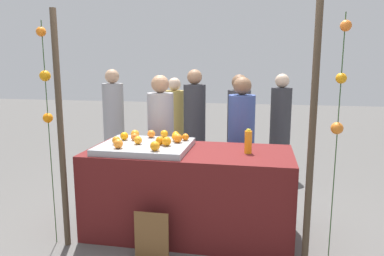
# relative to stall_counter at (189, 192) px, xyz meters

# --- Properties ---
(ground_plane) EXTENTS (24.00, 24.00, 0.00)m
(ground_plane) POSITION_rel_stall_counter_xyz_m (0.00, 0.00, -0.43)
(ground_plane) COLOR #565451
(stall_counter) EXTENTS (2.03, 0.90, 0.86)m
(stall_counter) POSITION_rel_stall_counter_xyz_m (0.00, 0.00, 0.00)
(stall_counter) COLOR #5B1919
(stall_counter) RESTS_ON ground_plane
(orange_tray) EXTENTS (0.88, 0.76, 0.06)m
(orange_tray) POSITION_rel_stall_counter_xyz_m (-0.44, -0.03, 0.46)
(orange_tray) COLOR #9EA0A5
(orange_tray) RESTS_ON stall_counter
(orange_0) EXTENTS (0.09, 0.09, 0.09)m
(orange_0) POSITION_rel_stall_counter_xyz_m (-0.63, 0.19, 0.53)
(orange_0) COLOR orange
(orange_0) RESTS_ON orange_tray
(orange_1) EXTENTS (0.08, 0.08, 0.08)m
(orange_1) POSITION_rel_stall_counter_xyz_m (-0.60, 0.08, 0.53)
(orange_1) COLOR orange
(orange_1) RESTS_ON orange_tray
(orange_2) EXTENTS (0.09, 0.09, 0.09)m
(orange_2) POSITION_rel_stall_counter_xyz_m (-0.20, -0.10, 0.54)
(orange_2) COLOR orange
(orange_2) RESTS_ON orange_tray
(orange_3) EXTENTS (0.08, 0.08, 0.08)m
(orange_3) POSITION_rel_stall_counter_xyz_m (-0.50, -0.08, 0.53)
(orange_3) COLOR orange
(orange_3) RESTS_ON orange_tray
(orange_4) EXTENTS (0.08, 0.08, 0.08)m
(orange_4) POSITION_rel_stall_counter_xyz_m (-0.28, -0.06, 0.53)
(orange_4) COLOR orange
(orange_4) RESTS_ON orange_tray
(orange_5) EXTENTS (0.08, 0.08, 0.08)m
(orange_5) POSITION_rel_stall_counter_xyz_m (-0.33, 0.28, 0.53)
(orange_5) COLOR orange
(orange_5) RESTS_ON orange_tray
(orange_6) EXTENTS (0.08, 0.08, 0.08)m
(orange_6) POSITION_rel_stall_counter_xyz_m (-0.20, 0.26, 0.53)
(orange_6) COLOR orange
(orange_6) RESTS_ON orange_tray
(orange_7) EXTENTS (0.08, 0.08, 0.08)m
(orange_7) POSITION_rel_stall_counter_xyz_m (-0.71, -0.13, 0.53)
(orange_7) COLOR orange
(orange_7) RESTS_ON orange_tray
(orange_8) EXTENTS (0.09, 0.09, 0.09)m
(orange_8) POSITION_rel_stall_counter_xyz_m (-0.13, 0.07, 0.54)
(orange_8) COLOR orange
(orange_8) RESTS_ON orange_tray
(orange_9) EXTENTS (0.09, 0.09, 0.09)m
(orange_9) POSITION_rel_stall_counter_xyz_m (-0.63, -0.29, 0.53)
(orange_9) COLOR orange
(orange_9) RESTS_ON orange_tray
(orange_10) EXTENTS (0.07, 0.07, 0.07)m
(orange_10) POSITION_rel_stall_counter_xyz_m (-0.07, 0.18, 0.53)
(orange_10) COLOR orange
(orange_10) RESTS_ON orange_tray
(orange_11) EXTENTS (0.09, 0.09, 0.09)m
(orange_11) POSITION_rel_stall_counter_xyz_m (-0.26, -0.32, 0.54)
(orange_11) COLOR orange
(orange_11) RESTS_ON orange_tray
(orange_12) EXTENTS (0.09, 0.09, 0.09)m
(orange_12) POSITION_rel_stall_counter_xyz_m (-0.17, 0.14, 0.53)
(orange_12) COLOR orange
(orange_12) RESTS_ON orange_tray
(orange_13) EXTENTS (0.09, 0.09, 0.09)m
(orange_13) POSITION_rel_stall_counter_xyz_m (-0.71, 0.08, 0.53)
(orange_13) COLOR orange
(orange_13) RESTS_ON orange_tray
(orange_14) EXTENTS (0.08, 0.08, 0.08)m
(orange_14) POSITION_rel_stall_counter_xyz_m (-0.47, 0.25, 0.53)
(orange_14) COLOR orange
(orange_14) RESTS_ON orange_tray
(juice_bottle) EXTENTS (0.07, 0.07, 0.24)m
(juice_bottle) POSITION_rel_stall_counter_xyz_m (0.58, 0.00, 0.54)
(juice_bottle) COLOR orange
(juice_bottle) RESTS_ON stall_counter
(chalkboard_sign) EXTENTS (0.31, 0.03, 0.45)m
(chalkboard_sign) POSITION_rel_stall_counter_xyz_m (-0.22, -0.59, -0.22)
(chalkboard_sign) COLOR brown
(chalkboard_sign) RESTS_ON ground_plane
(vendor_left) EXTENTS (0.32, 0.32, 1.58)m
(vendor_left) POSITION_rel_stall_counter_xyz_m (-0.50, 0.75, 0.30)
(vendor_left) COLOR #99999E
(vendor_left) RESTS_ON ground_plane
(vendor_right) EXTENTS (0.31, 0.31, 1.56)m
(vendor_right) POSITION_rel_stall_counter_xyz_m (0.47, 0.79, 0.30)
(vendor_right) COLOR #384C8C
(vendor_right) RESTS_ON ground_plane
(crowd_person_0) EXTENTS (0.31, 0.31, 1.56)m
(crowd_person_0) POSITION_rel_stall_counter_xyz_m (0.99, 2.19, 0.29)
(crowd_person_0) COLOR #333338
(crowd_person_0) RESTS_ON ground_plane
(crowd_person_1) EXTENTS (0.31, 0.31, 1.56)m
(crowd_person_1) POSITION_rel_stall_counter_xyz_m (0.39, 1.52, 0.30)
(crowd_person_1) COLOR #333338
(crowd_person_1) RESTS_ON ground_plane
(crowd_person_2) EXTENTS (0.30, 0.30, 1.49)m
(crowd_person_2) POSITION_rel_stall_counter_xyz_m (-0.65, 2.10, 0.26)
(crowd_person_2) COLOR tan
(crowd_person_2) RESTS_ON ground_plane
(crowd_person_3) EXTENTS (0.32, 0.32, 1.62)m
(crowd_person_3) POSITION_rel_stall_counter_xyz_m (-1.59, 1.88, 0.32)
(crowd_person_3) COLOR #99999E
(crowd_person_3) RESTS_ON ground_plane
(crowd_person_4) EXTENTS (0.33, 0.33, 1.62)m
(crowd_person_4) POSITION_rel_stall_counter_xyz_m (-0.28, 1.81, 0.33)
(crowd_person_4) COLOR #333338
(crowd_person_4) RESTS_ON ground_plane
(canopy_post_left) EXTENTS (0.06, 0.06, 2.18)m
(canopy_post_left) POSITION_rel_stall_counter_xyz_m (-1.09, -0.49, 0.66)
(canopy_post_left) COLOR #473828
(canopy_post_left) RESTS_ON ground_plane
(canopy_post_right) EXTENTS (0.06, 0.06, 2.18)m
(canopy_post_right) POSITION_rel_stall_counter_xyz_m (1.09, -0.49, 0.66)
(canopy_post_right) COLOR #473828
(canopy_post_right) RESTS_ON ground_plane
(garland_strand_left) EXTENTS (0.10, 0.10, 2.09)m
(garland_strand_left) POSITION_rel_stall_counter_xyz_m (-1.22, -0.47, 1.12)
(garland_strand_left) COLOR #2D4C23
(garland_strand_left) RESTS_ON ground_plane
(garland_strand_right) EXTENTS (0.10, 0.10, 2.09)m
(garland_strand_right) POSITION_rel_stall_counter_xyz_m (1.27, -0.53, 1.09)
(garland_strand_right) COLOR #2D4C23
(garland_strand_right) RESTS_ON ground_plane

